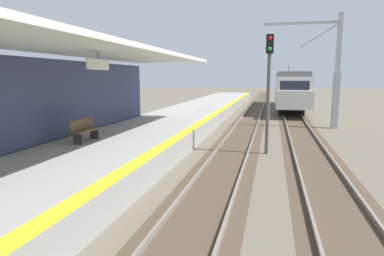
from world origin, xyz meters
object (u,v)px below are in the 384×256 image
object	(u,v)px
rail_signal_post	(269,82)
platform_bench	(85,129)
approaching_train	(289,89)
catenary_pylon_far_side	(332,74)

from	to	relation	value
rail_signal_post	platform_bench	xyz separation A→B (m)	(-6.92, -3.44, -1.82)
approaching_train	catenary_pylon_far_side	size ratio (longest dim) A/B	2.61
approaching_train	rail_signal_post	distance (m)	22.42
approaching_train	catenary_pylon_far_side	bearing A→B (deg)	-81.44
rail_signal_post	approaching_train	bearing A→B (deg)	85.10
rail_signal_post	platform_bench	bearing A→B (deg)	-153.54
rail_signal_post	catenary_pylon_far_side	size ratio (longest dim) A/B	0.69
approaching_train	platform_bench	size ratio (longest dim) A/B	12.25
approaching_train	rail_signal_post	size ratio (longest dim) A/B	3.77
approaching_train	platform_bench	xyz separation A→B (m)	(-8.83, -25.76, -0.80)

